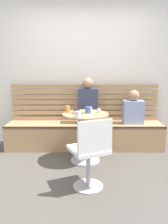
{
  "coord_description": "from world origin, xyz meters",
  "views": [
    {
      "loc": [
        -0.01,
        -2.58,
        1.39
      ],
      "look_at": [
        0.0,
        0.66,
        0.75
      ],
      "focal_mm": 35.68,
      "sensor_mm": 36.0,
      "label": 1
    }
  ],
  "objects_px": {
    "person_adult": "(87,103)",
    "cafe_table": "(84,128)",
    "phone_on_table": "(76,110)",
    "cup_espresso_small": "(98,111)",
    "cup_tumbler_orange": "(67,109)",
    "person_child_left": "(132,109)",
    "plate_small": "(76,113)",
    "white_chair": "(90,152)",
    "cup_ceramic_white": "(88,109)",
    "cup_mug_blue": "(87,110)",
    "cup_glass_short": "(77,114)",
    "booth_bench": "(84,135)"
  },
  "relations": [
    {
      "from": "cup_ceramic_white",
      "to": "white_chair",
      "type": "bearing_deg",
      "value": -90.31
    },
    {
      "from": "cafe_table",
      "to": "person_child_left",
      "type": "relative_size",
      "value": 1.27
    },
    {
      "from": "person_child_left",
      "to": "cup_ceramic_white",
      "type": "relative_size",
      "value": 7.3
    },
    {
      "from": "cup_espresso_small",
      "to": "person_child_left",
      "type": "bearing_deg",
      "value": 39.97
    },
    {
      "from": "cup_ceramic_white",
      "to": "phone_on_table",
      "type": "height_order",
      "value": "cup_ceramic_white"
    },
    {
      "from": "person_adult",
      "to": "cup_tumbler_orange",
      "type": "height_order",
      "value": "person_adult"
    },
    {
      "from": "plate_small",
      "to": "booth_bench",
      "type": "bearing_deg",
      "value": 79.43
    },
    {
      "from": "cup_espresso_small",
      "to": "plate_small",
      "type": "distance_m",
      "value": 0.33
    },
    {
      "from": "person_adult",
      "to": "cup_glass_short",
      "type": "height_order",
      "value": "person_adult"
    },
    {
      "from": "cup_mug_blue",
      "to": "cup_espresso_small",
      "type": "distance_m",
      "value": 0.17
    },
    {
      "from": "cup_espresso_small",
      "to": "cup_tumbler_orange",
      "type": "relative_size",
      "value": 0.56
    },
    {
      "from": "white_chair",
      "to": "cup_mug_blue",
      "type": "relative_size",
      "value": 8.95
    },
    {
      "from": "person_adult",
      "to": "cafe_table",
      "type": "bearing_deg",
      "value": -94.21
    },
    {
      "from": "booth_bench",
      "to": "person_adult",
      "type": "bearing_deg",
      "value": 35.46
    },
    {
      "from": "cup_mug_blue",
      "to": "cup_tumbler_orange",
      "type": "distance_m",
      "value": 0.31
    },
    {
      "from": "cup_espresso_small",
      "to": "cup_tumbler_orange",
      "type": "distance_m",
      "value": 0.47
    },
    {
      "from": "cafe_table",
      "to": "phone_on_table",
      "type": "distance_m",
      "value": 0.35
    },
    {
      "from": "white_chair",
      "to": "person_adult",
      "type": "bearing_deg",
      "value": 90.37
    },
    {
      "from": "cup_mug_blue",
      "to": "cup_espresso_small",
      "type": "height_order",
      "value": "cup_mug_blue"
    },
    {
      "from": "person_adult",
      "to": "cup_espresso_small",
      "type": "bearing_deg",
      "value": -74.53
    },
    {
      "from": "person_adult",
      "to": "cup_glass_short",
      "type": "relative_size",
      "value": 9.89
    },
    {
      "from": "person_adult",
      "to": "cup_mug_blue",
      "type": "xyz_separation_m",
      "value": [
        -0.01,
        -0.61,
        -0.01
      ]
    },
    {
      "from": "cup_ceramic_white",
      "to": "plate_small",
      "type": "bearing_deg",
      "value": -139.03
    },
    {
      "from": "white_chair",
      "to": "person_adult",
      "type": "xyz_separation_m",
      "value": [
        -0.01,
        1.45,
        0.33
      ]
    },
    {
      "from": "cafe_table",
      "to": "cup_espresso_small",
      "type": "relative_size",
      "value": 13.21
    },
    {
      "from": "cup_espresso_small",
      "to": "cup_ceramic_white",
      "type": "distance_m",
      "value": 0.17
    },
    {
      "from": "cup_glass_short",
      "to": "phone_on_table",
      "type": "distance_m",
      "value": 0.48
    },
    {
      "from": "white_chair",
      "to": "plate_small",
      "type": "distance_m",
      "value": 0.88
    },
    {
      "from": "cup_mug_blue",
      "to": "phone_on_table",
      "type": "bearing_deg",
      "value": 130.2
    },
    {
      "from": "person_child_left",
      "to": "cup_tumbler_orange",
      "type": "relative_size",
      "value": 5.84
    },
    {
      "from": "cafe_table",
      "to": "phone_on_table",
      "type": "relative_size",
      "value": 5.29
    },
    {
      "from": "cup_tumbler_orange",
      "to": "white_chair",
      "type": "bearing_deg",
      "value": -70.08
    },
    {
      "from": "white_chair",
      "to": "cup_glass_short",
      "type": "bearing_deg",
      "value": 105.63
    },
    {
      "from": "cafe_table",
      "to": "person_child_left",
      "type": "distance_m",
      "value": 1.05
    },
    {
      "from": "cafe_table",
      "to": "plate_small",
      "type": "distance_m",
      "value": 0.26
    },
    {
      "from": "cafe_table",
      "to": "white_chair",
      "type": "distance_m",
      "value": 0.81
    },
    {
      "from": "white_chair",
      "to": "cup_espresso_small",
      "type": "height_order",
      "value": "white_chair"
    },
    {
      "from": "person_adult",
      "to": "cup_espresso_small",
      "type": "relative_size",
      "value": 14.13
    },
    {
      "from": "person_adult",
      "to": "cup_espresso_small",
      "type": "distance_m",
      "value": 0.58
    },
    {
      "from": "white_chair",
      "to": "person_child_left",
      "type": "relative_size",
      "value": 1.46
    },
    {
      "from": "cafe_table",
      "to": "phone_on_table",
      "type": "bearing_deg",
      "value": 120.22
    },
    {
      "from": "person_child_left",
      "to": "cup_tumbler_orange",
      "type": "height_order",
      "value": "person_child_left"
    },
    {
      "from": "person_adult",
      "to": "cup_tumbler_orange",
      "type": "relative_size",
      "value": 7.91
    },
    {
      "from": "cafe_table",
      "to": "person_child_left",
      "type": "xyz_separation_m",
      "value": [
        0.84,
        0.6,
        0.18
      ]
    },
    {
      "from": "booth_bench",
      "to": "cup_mug_blue",
      "type": "xyz_separation_m",
      "value": [
        0.05,
        -0.57,
        0.57
      ]
    },
    {
      "from": "person_child_left",
      "to": "cup_tumbler_orange",
      "type": "xyz_separation_m",
      "value": [
        -1.1,
        -0.53,
        0.1
      ]
    },
    {
      "from": "person_child_left",
      "to": "plate_small",
      "type": "height_order",
      "value": "person_child_left"
    },
    {
      "from": "cup_glass_short",
      "to": "phone_on_table",
      "type": "relative_size",
      "value": 0.57
    },
    {
      "from": "white_chair",
      "to": "cafe_table",
      "type": "bearing_deg",
      "value": 93.98
    },
    {
      "from": "cup_mug_blue",
      "to": "phone_on_table",
      "type": "xyz_separation_m",
      "value": [
        -0.18,
        0.21,
        -0.04
      ]
    }
  ]
}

